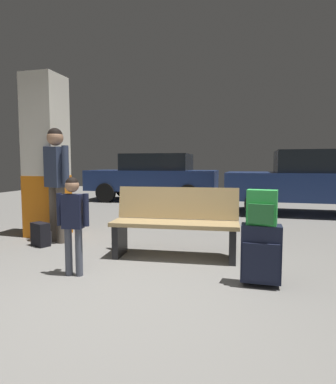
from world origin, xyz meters
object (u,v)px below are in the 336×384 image
at_px(bench, 175,223).
at_px(backpack_dark_floor, 41,235).
at_px(suitcase, 261,254).
at_px(parked_car_far, 154,176).
at_px(structural_pillar, 46,157).
at_px(parked_car_near, 317,180).
at_px(backpack_bright, 262,208).
at_px(child, 73,215).
at_px(adult, 56,172).

xyz_separation_m(bench, backpack_dark_floor, (-2.02, 0.03, -0.28)).
distance_m(suitcase, parked_car_far, 7.49).
bearing_deg(backpack_dark_floor, structural_pillar, 116.89).
xyz_separation_m(parked_car_far, parked_car_near, (4.55, -1.74, 0.00)).
relative_size(backpack_bright, child, 0.32).
height_order(adult, parked_car_near, adult).
height_order(backpack_bright, parked_car_near, parked_car_near).
distance_m(adult, parked_car_near, 5.88).
distance_m(child, parked_car_far, 7.09).
relative_size(child, adult, 0.61).
bearing_deg(backpack_dark_floor, adult, 69.81).
relative_size(backpack_bright, parked_car_near, 0.08).
xyz_separation_m(structural_pillar, suitcase, (3.40, -1.45, -0.98)).
bearing_deg(child, parked_car_near, 57.80).
height_order(suitcase, backpack_bright, backpack_bright).
xyz_separation_m(adult, parked_car_far, (-0.22, 5.71, -0.26)).
bearing_deg(backpack_dark_floor, child, -41.18).
distance_m(bench, parked_car_far, 6.39).
relative_size(suitcase, adult, 0.35).
distance_m(backpack_bright, parked_car_far, 7.48).
xyz_separation_m(structural_pillar, backpack_bright, (3.39, -1.45, -0.53)).
height_order(backpack_bright, adult, adult).
bearing_deg(bench, backpack_dark_floor, 179.11).
bearing_deg(structural_pillar, backpack_dark_floor, -63.11).
xyz_separation_m(backpack_dark_floor, parked_car_near, (4.43, 4.24, 0.64)).
distance_m(parked_car_far, parked_car_near, 4.88).
xyz_separation_m(backpack_bright, child, (-1.92, -0.20, -0.12)).
xyz_separation_m(bench, parked_car_far, (-2.15, 6.01, 0.36)).
distance_m(backpack_bright, adult, 3.16).
bearing_deg(bench, parked_car_far, 109.65).
bearing_deg(bench, suitcase, -36.11).
distance_m(backpack_bright, backpack_dark_floor, 3.22).
xyz_separation_m(structural_pillar, parked_car_far, (0.21, 5.32, -0.50)).
xyz_separation_m(suitcase, backpack_dark_floor, (-3.06, 0.79, -0.15)).
bearing_deg(suitcase, bench, 143.89).
height_order(child, parked_car_far, parked_car_far).
bearing_deg(parked_car_far, bench, -70.35).
height_order(bench, parked_car_far, parked_car_far).
distance_m(bench, adult, 2.04).
distance_m(bench, suitcase, 1.29).
xyz_separation_m(suitcase, child, (-1.92, -0.20, 0.33)).
height_order(backpack_bright, child, child).
distance_m(adult, parked_car_far, 5.72).
distance_m(structural_pillar, backpack_bright, 3.73).
bearing_deg(child, backpack_bright, 6.06).
bearing_deg(suitcase, child, -173.93).
bearing_deg(adult, structural_pillar, 138.23).
relative_size(structural_pillar, suitcase, 4.35).
height_order(suitcase, backpack_dark_floor, suitcase).
bearing_deg(adult, parked_car_near, 42.48).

